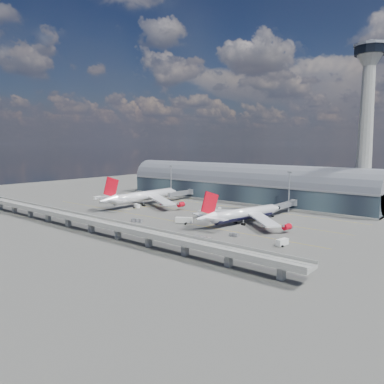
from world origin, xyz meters
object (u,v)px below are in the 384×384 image
Objects in this scene: cargo_train_2 at (234,235)px; service_truck_3 at (282,242)px; control_tower at (366,129)px; airliner_left at (142,196)px; floodlight_mast_left at (171,181)px; cargo_train_0 at (137,220)px; service_truck_2 at (184,220)px; service_truck_5 at (220,210)px; service_truck_4 at (263,220)px; airliner_right at (242,214)px; service_truck_0 at (97,198)px; cargo_train_1 at (203,238)px; floodlight_mast_right at (289,191)px; service_truck_1 at (137,206)px.

service_truck_3 is at bearing -87.75° from cargo_train_2.
airliner_left is (-125.16, -68.08, -45.24)m from control_tower.
floodlight_mast_left is 94.46m from cargo_train_0.
service_truck_2 is 41.28m from service_truck_5.
service_truck_4 is 36.15m from cargo_train_2.
control_tower is 96.41m from airliner_right.
service_truck_3 is at bearing -29.01° from floodlight_mast_left.
airliner_right reaches higher than service_truck_0.
service_truck_4 is 69.01m from cargo_train_0.
cargo_train_2 is at bearing -20.63° from airliner_left.
floodlight_mast_left is at bearing 51.07° from cargo_train_1.
floodlight_mast_left is 0.41× the size of airliner_right.
floodlight_mast_right is 0.41× the size of airliner_right.
service_truck_3 is (122.31, -33.19, -4.89)m from airliner_left.
service_truck_3 is 1.38× the size of service_truck_4.
service_truck_2 is (61.20, -25.93, -4.68)m from airliner_left.
floodlight_mast_left reaches higher than cargo_train_0.
service_truck_3 is 82.37m from service_truck_5.
cargo_train_1 is at bearing -29.34° from airliner_left.
service_truck_3 is at bearing -68.84° from service_truck_5.
airliner_right is 6.69× the size of service_truck_2.
airliner_left is at bearing -172.43° from airliner_right.
floodlight_mast_left is 1.00× the size of floodlight_mast_right.
service_truck_4 is (87.07, 13.35, -0.16)m from service_truck_1.
floodlight_mast_right is at bearing 0.00° from floodlight_mast_left.
service_truck_5 is (-69.69, -53.14, -50.37)m from control_tower.
service_truck_2 is at bearing -129.71° from airliner_right.
airliner_left is 55.99m from cargo_train_0.
floodlight_mast_left is 4.75× the size of service_truck_1.
service_truck_0 is 104.20m from service_truck_5.
service_truck_1 is at bearing 45.92° from service_truck_2.
control_tower is 21.91× the size of cargo_train_2.
cargo_train_1 is at bearing -99.54° from service_truck_4.
service_truck_0 reaches higher than cargo_train_0.
floodlight_mast_left reaches higher than service_truck_1.
floodlight_mast_left is 4.01× the size of service_truck_3.
service_truck_0 is at bearing 50.00° from service_truck_2.
service_truck_0 is 53.71m from service_truck_1.
service_truck_5 is at bearing -21.05° from floodlight_mast_left.
control_tower reaches higher than service_truck_4.
cargo_train_0 is at bearing -27.40° from service_truck_0.
cargo_train_0 is at bearing -147.89° from service_truck_4.
service_truck_4 is at bearing 10.73° from cargo_train_2.
service_truck_4 is 0.99× the size of cargo_train_2.
floodlight_mast_left is 2.94× the size of cargo_train_1.
service_truck_0 is 172.09m from service_truck_3.
floodlight_mast_left is 71.06m from service_truck_5.
cargo_train_0 is (-54.10, -42.85, -0.44)m from service_truck_4.
service_truck_1 reaches higher than cargo_train_0.
floodlight_mast_left reaches higher than airliner_left.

